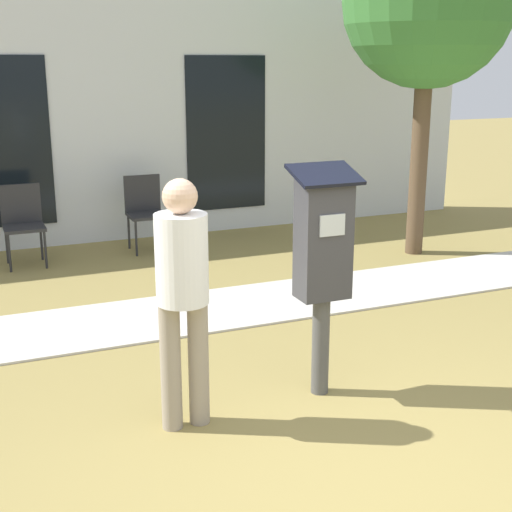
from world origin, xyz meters
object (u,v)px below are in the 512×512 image
object	(u,v)px
parking_meter	(323,251)
person_standing	(182,285)
outdoor_chair_left	(23,218)
outdoor_chair_middle	(145,207)

from	to	relation	value
parking_meter	person_standing	xyz separation A→B (m)	(-1.00, -0.08, -0.09)
outdoor_chair_left	outdoor_chair_middle	xyz separation A→B (m)	(1.43, 0.12, 0.00)
outdoor_chair_middle	parking_meter	bearing A→B (deg)	-106.01
outdoor_chair_left	outdoor_chair_middle	distance (m)	1.43
parking_meter	outdoor_chair_middle	world-z (taller)	parking_meter
parking_meter	outdoor_chair_middle	size ratio (longest dim) A/B	1.77
parking_meter	outdoor_chair_middle	bearing A→B (deg)	91.78
parking_meter	outdoor_chair_left	size ratio (longest dim) A/B	1.77
parking_meter	outdoor_chair_left	bearing A→B (deg)	110.48
person_standing	outdoor_chair_left	xyz separation A→B (m)	(-0.57, 4.26, -0.40)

